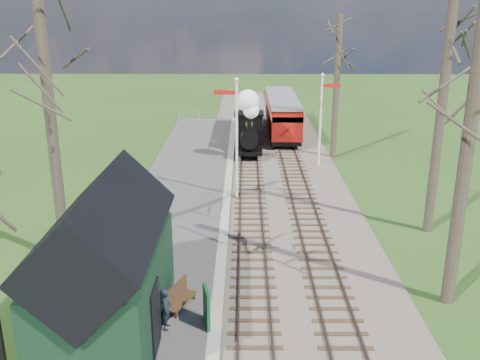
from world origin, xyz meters
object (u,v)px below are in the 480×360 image
(station_shed, at_px, (107,267))
(locomotive, at_px, (249,126))
(bench, at_px, (178,296))
(red_carriage_b, at_px, (280,107))
(semaphore_near, at_px, (235,130))
(red_carriage_a, at_px, (285,121))
(semaphore_far, at_px, (322,113))
(sign_board, at_px, (207,307))
(person, at_px, (166,309))
(coach, at_px, (248,116))

(station_shed, bearing_deg, locomotive, 78.08)
(bench, bearing_deg, red_carriage_b, 79.90)
(semaphore_near, height_order, red_carriage_a, semaphore_near)
(semaphore_far, bearing_deg, station_shed, -115.72)
(sign_board, height_order, person, person)
(red_carriage_a, distance_m, sign_board, 24.18)
(bench, height_order, person, person)
(semaphore_near, height_order, semaphore_far, semaphore_near)
(locomotive, height_order, sign_board, locomotive)
(semaphore_far, relative_size, bench, 3.89)
(semaphore_near, distance_m, sign_board, 12.10)
(coach, xyz_separation_m, sign_board, (-1.45, -26.11, -0.68))
(semaphore_far, bearing_deg, locomotive, 152.38)
(semaphore_near, bearing_deg, red_carriage_b, 79.15)
(coach, relative_size, red_carriage_b, 1.28)
(red_carriage_a, bearing_deg, red_carriage_b, 90.00)
(locomotive, bearing_deg, person, -97.42)
(semaphore_near, bearing_deg, sign_board, -93.32)
(semaphore_far, relative_size, locomotive, 1.29)
(sign_board, bearing_deg, red_carriage_b, 82.14)
(station_shed, relative_size, coach, 0.89)
(person, bearing_deg, station_shed, 94.22)
(station_shed, relative_size, bench, 4.29)
(semaphore_far, xyz_separation_m, locomotive, (-4.39, 2.29, -1.31))
(locomotive, distance_m, bench, 19.24)
(station_shed, height_order, locomotive, station_shed)
(station_shed, xyz_separation_m, bench, (1.86, 1.27, -1.69))
(person, bearing_deg, red_carriage_b, -7.66)
(station_shed, height_order, bench, station_shed)
(person, bearing_deg, sign_board, -78.31)
(red_carriage_a, bearing_deg, sign_board, -99.65)
(station_shed, relative_size, person, 4.77)
(coach, height_order, sign_board, coach)
(red_carriage_b, bearing_deg, bench, -100.10)
(person, bearing_deg, coach, -3.33)
(coach, relative_size, red_carriage_a, 1.28)
(semaphore_far, distance_m, sign_board, 18.86)
(locomotive, bearing_deg, bench, -97.28)
(station_shed, distance_m, bench, 2.81)
(semaphore_far, distance_m, red_carriage_a, 6.56)
(red_carriage_a, bearing_deg, station_shed, -105.99)
(station_shed, relative_size, semaphore_near, 1.01)
(red_carriage_a, relative_size, person, 4.18)
(station_shed, height_order, person, station_shed)
(semaphore_far, distance_m, red_carriage_b, 11.84)
(semaphore_far, xyz_separation_m, red_carriage_a, (-1.77, 6.07, -1.75))
(coach, bearing_deg, red_carriage_a, -41.29)
(red_carriage_a, xyz_separation_m, red_carriage_b, (0.00, 5.50, 0.00))
(sign_board, bearing_deg, locomotive, 85.90)
(red_carriage_a, bearing_deg, bench, -102.46)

